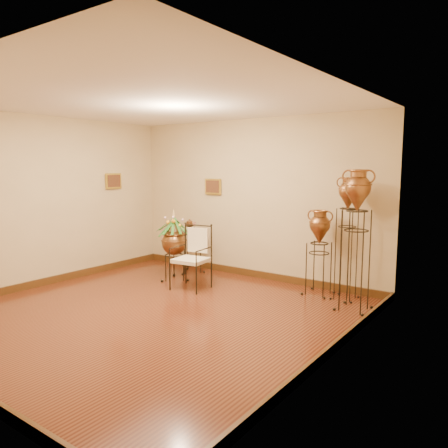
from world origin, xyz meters
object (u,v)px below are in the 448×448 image
Objects in this scene: armchair at (191,257)px; side_table at (191,251)px; planter_urn at (174,239)px; amphora_tall at (347,237)px; amphora_mid at (356,239)px.

side_table is (-0.72, 0.85, -0.11)m from armchair.
planter_urn is at bearing -79.00° from side_table.
armchair reaches higher than side_table.
amphora_tall is 0.50m from amphora_mid.
amphora_tall reaches higher than armchair.
amphora_mid reaches higher than armchair.
armchair is at bearing -49.77° from side_table.
armchair is at bearing -168.16° from amphora_mid.
amphora_tall reaches higher than planter_urn.
amphora_tall reaches higher than side_table.
planter_urn is at bearing -175.22° from amphora_mid.
amphora_mid is at bearing -5.71° from side_table.
amphora_mid is at bearing 4.52° from armchair.
amphora_tall is at bearing 13.35° from planter_urn.
planter_urn reaches higher than armchair.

